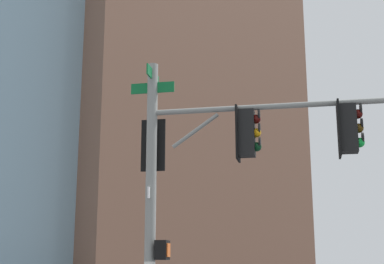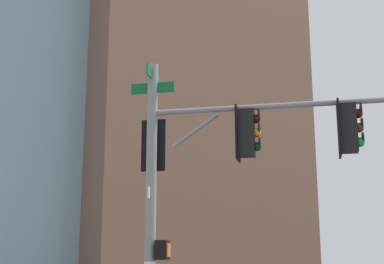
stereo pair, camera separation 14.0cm
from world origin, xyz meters
The scene contains 2 objects.
signal_pole_assembly centered at (-0.89, 0.49, 4.47)m, with size 4.26×4.36×6.84m.
building_brick_farside centered at (-23.63, -39.18, 22.78)m, with size 23.13×16.96×45.56m, color #845B47.
Camera 1 is at (5.94, 10.27, 2.40)m, focal length 53.23 mm.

